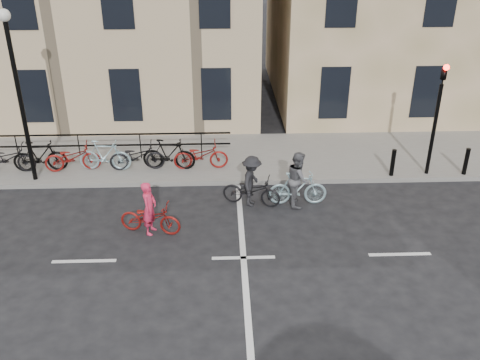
{
  "coord_description": "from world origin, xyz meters",
  "views": [
    {
      "loc": [
        -0.5,
        -11.16,
        7.85
      ],
      "look_at": [
        -0.01,
        2.2,
        1.1
      ],
      "focal_mm": 40.0,
      "sensor_mm": 36.0,
      "label": 1
    }
  ],
  "objects_px": {
    "traffic_light": "(438,106)",
    "cyclist_grey": "(298,184)",
    "cyclist_dark": "(252,186)",
    "lamp_post": "(16,77)",
    "cyclist_pink": "(150,216)"
  },
  "relations": [
    {
      "from": "cyclist_pink",
      "to": "cyclist_grey",
      "type": "xyz_separation_m",
      "value": [
        4.18,
        1.42,
        0.16
      ]
    },
    {
      "from": "lamp_post",
      "to": "cyclist_grey",
      "type": "xyz_separation_m",
      "value": [
        8.22,
        -1.67,
        -2.81
      ]
    },
    {
      "from": "cyclist_grey",
      "to": "cyclist_dark",
      "type": "bearing_deg",
      "value": 89.75
    },
    {
      "from": "traffic_light",
      "to": "cyclist_dark",
      "type": "xyz_separation_m",
      "value": [
        -5.84,
        -1.59,
        -1.84
      ]
    },
    {
      "from": "cyclist_dark",
      "to": "cyclist_pink",
      "type": "bearing_deg",
      "value": 134.05
    },
    {
      "from": "cyclist_pink",
      "to": "cyclist_grey",
      "type": "bearing_deg",
      "value": -57.53
    },
    {
      "from": "cyclist_pink",
      "to": "cyclist_dark",
      "type": "distance_m",
      "value": 3.17
    },
    {
      "from": "traffic_light",
      "to": "lamp_post",
      "type": "height_order",
      "value": "lamp_post"
    },
    {
      "from": "traffic_light",
      "to": "cyclist_dark",
      "type": "bearing_deg",
      "value": -164.79
    },
    {
      "from": "traffic_light",
      "to": "cyclist_grey",
      "type": "bearing_deg",
      "value": -160.25
    },
    {
      "from": "lamp_post",
      "to": "cyclist_dark",
      "type": "xyz_separation_m",
      "value": [
        6.86,
        -1.65,
        -2.88
      ]
    },
    {
      "from": "lamp_post",
      "to": "cyclist_dark",
      "type": "distance_m",
      "value": 7.62
    },
    {
      "from": "lamp_post",
      "to": "cyclist_dark",
      "type": "height_order",
      "value": "lamp_post"
    },
    {
      "from": "cyclist_pink",
      "to": "lamp_post",
      "type": "bearing_deg",
      "value": 66.25
    },
    {
      "from": "traffic_light",
      "to": "lamp_post",
      "type": "distance_m",
      "value": 12.74
    }
  ]
}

